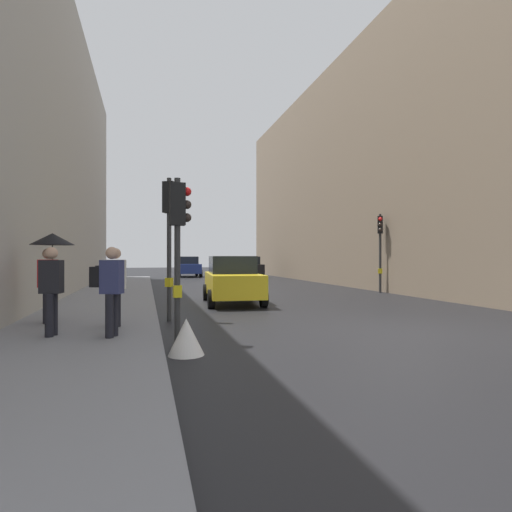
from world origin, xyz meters
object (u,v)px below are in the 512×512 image
object	(u,v)px
car_dark_suv	(247,267)
car_blue_van	(188,267)
traffic_light_mid_street	(380,238)
pedestrian_in_dark_coat	(51,287)
traffic_light_near_left	(179,230)
pedestrian_with_grey_backpack	(110,286)
car_yellow_taxi	(233,280)
pedestrian_with_umbrella	(51,252)
traffic_light_near_right	(170,222)
warning_sign_triangle	(186,337)
pedestrian_with_black_backpack	(113,282)

from	to	relation	value
car_dark_suv	car_blue_van	distance (m)	5.36
traffic_light_mid_street	pedestrian_in_dark_coat	world-z (taller)	traffic_light_mid_street
traffic_light_near_left	pedestrian_with_grey_backpack	xyz separation A→B (m)	(-1.32, 0.26, -1.11)
car_yellow_taxi	pedestrian_in_dark_coat	world-z (taller)	pedestrian_in_dark_coat
traffic_light_mid_street	car_blue_van	xyz separation A→B (m)	(-7.36, 18.77, -1.74)
traffic_light_mid_street	car_blue_van	bearing A→B (deg)	111.40
pedestrian_with_umbrella	traffic_light_near_left	bearing A→B (deg)	-40.97
car_blue_van	pedestrian_with_umbrella	bearing A→B (deg)	-102.62
traffic_light_near_right	traffic_light_mid_street	world-z (taller)	traffic_light_near_right
traffic_light_mid_street	warning_sign_triangle	distance (m)	14.80
car_yellow_taxi	pedestrian_in_dark_coat	size ratio (longest dim) A/B	2.44
traffic_light_mid_street	car_dark_suv	world-z (taller)	traffic_light_mid_street
car_blue_van	traffic_light_mid_street	bearing A→B (deg)	-68.60
traffic_light_mid_street	pedestrian_with_black_backpack	xyz separation A→B (m)	(-11.63, -8.03, -1.46)
traffic_light_near_left	warning_sign_triangle	xyz separation A→B (m)	(0.06, -0.99, -1.95)
car_dark_suv	car_blue_van	xyz separation A→B (m)	(-4.61, 2.74, 0.00)
pedestrian_with_black_backpack	warning_sign_triangle	distance (m)	2.90
traffic_light_near_right	pedestrian_with_grey_backpack	xyz separation A→B (m)	(-1.31, -2.75, -1.50)
traffic_light_mid_street	pedestrian_with_grey_backpack	bearing A→B (deg)	-141.68
traffic_light_near_right	traffic_light_mid_street	distance (m)	12.15
pedestrian_with_black_backpack	pedestrian_in_dark_coat	size ratio (longest dim) A/B	1.00
traffic_light_near_left	traffic_light_mid_street	world-z (taller)	traffic_light_mid_street
car_blue_van	pedestrian_with_black_backpack	bearing A→B (deg)	-99.07
car_yellow_taxi	pedestrian_with_umbrella	bearing A→B (deg)	-140.70
traffic_light_near_left	pedestrian_with_umbrella	size ratio (longest dim) A/B	1.54
traffic_light_near_left	traffic_light_near_right	size ratio (longest dim) A/B	0.86
car_dark_suv	warning_sign_triangle	xyz separation A→B (m)	(-7.49, -26.46, -0.55)
car_dark_suv	warning_sign_triangle	world-z (taller)	car_dark_suv
traffic_light_near_right	pedestrian_with_umbrella	distance (m)	2.99
traffic_light_near_left	traffic_light_mid_street	size ratio (longest dim) A/B	0.87
traffic_light_mid_street	car_yellow_taxi	size ratio (longest dim) A/B	0.88
traffic_light_near_right	pedestrian_in_dark_coat	bearing A→B (deg)	-135.86
traffic_light_near_right	traffic_light_near_left	bearing A→B (deg)	-89.92
pedestrian_with_umbrella	warning_sign_triangle	xyz separation A→B (m)	(2.88, -3.43, -1.52)
car_blue_van	warning_sign_triangle	distance (m)	29.34
pedestrian_with_grey_backpack	traffic_light_near_left	bearing A→B (deg)	-11.13
pedestrian_with_grey_backpack	traffic_light_mid_street	bearing A→B (deg)	38.32
traffic_light_mid_street	pedestrian_with_umbrella	size ratio (longest dim) A/B	1.78
traffic_light_near_left	traffic_light_mid_street	bearing A→B (deg)	42.51
car_dark_suv	warning_sign_triangle	size ratio (longest dim) A/B	6.59
traffic_light_near_right	pedestrian_with_grey_backpack	bearing A→B (deg)	-115.52
pedestrian_with_grey_backpack	warning_sign_triangle	size ratio (longest dim) A/B	2.72
pedestrian_with_umbrella	pedestrian_in_dark_coat	size ratio (longest dim) A/B	1.21
warning_sign_triangle	traffic_light_near_right	bearing A→B (deg)	90.90
traffic_light_near_left	car_blue_van	world-z (taller)	traffic_light_near_left
pedestrian_with_umbrella	pedestrian_with_grey_backpack	distance (m)	2.74
traffic_light_mid_street	pedestrian_with_umbrella	distance (m)	14.89
traffic_light_near_left	pedestrian_in_dark_coat	xyz separation A→B (m)	(-2.45, 0.64, -1.15)
pedestrian_with_umbrella	car_blue_van	bearing A→B (deg)	77.38
pedestrian_with_umbrella	pedestrian_with_grey_backpack	bearing A→B (deg)	-55.57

